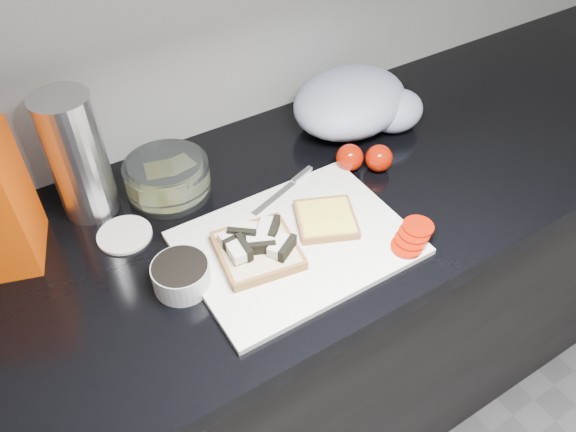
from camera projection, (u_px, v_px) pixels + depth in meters
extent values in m
cube|color=black|center=(258.00, 352.00, 1.40)|extent=(3.50, 0.60, 0.86)
cube|color=black|center=(250.00, 224.00, 1.09)|extent=(3.50, 0.64, 0.04)
cube|color=white|center=(297.00, 243.00, 1.02)|extent=(0.40, 0.30, 0.01)
cube|color=beige|center=(258.00, 251.00, 0.99)|extent=(0.15, 0.15, 0.02)
cube|color=silver|center=(233.00, 236.00, 0.99)|extent=(0.05, 0.03, 0.02)
cube|color=black|center=(233.00, 236.00, 0.99)|extent=(0.05, 0.01, 0.02)
cube|color=silver|center=(243.00, 229.00, 1.00)|extent=(0.05, 0.05, 0.02)
cube|color=black|center=(243.00, 229.00, 1.00)|extent=(0.05, 0.04, 0.02)
cube|color=silver|center=(266.00, 228.00, 1.00)|extent=(0.05, 0.05, 0.02)
cube|color=black|center=(266.00, 228.00, 1.00)|extent=(0.04, 0.04, 0.02)
cube|color=silver|center=(237.00, 251.00, 0.96)|extent=(0.03, 0.05, 0.02)
cube|color=black|center=(237.00, 251.00, 0.96)|extent=(0.01, 0.05, 0.02)
cube|color=silver|center=(260.00, 243.00, 0.98)|extent=(0.05, 0.04, 0.02)
cube|color=black|center=(260.00, 243.00, 0.98)|extent=(0.05, 0.03, 0.02)
cube|color=silver|center=(280.00, 246.00, 0.97)|extent=(0.05, 0.05, 0.02)
cube|color=black|center=(280.00, 246.00, 0.97)|extent=(0.05, 0.04, 0.02)
cube|color=beige|center=(326.00, 219.00, 1.05)|extent=(0.14, 0.14, 0.01)
cube|color=#FDE34A|center=(326.00, 216.00, 1.04)|extent=(0.12, 0.12, 0.00)
cylinder|color=#971303|center=(406.00, 247.00, 1.00)|extent=(0.07, 0.07, 0.01)
cylinder|color=#971303|center=(410.00, 240.00, 1.01)|extent=(0.06, 0.06, 0.01)
cylinder|color=#971303|center=(414.00, 233.00, 1.01)|extent=(0.06, 0.06, 0.01)
cylinder|color=#971303|center=(418.00, 227.00, 1.02)|extent=(0.07, 0.07, 0.01)
cube|color=#B1B2B6|center=(274.00, 198.00, 1.10)|extent=(0.12, 0.05, 0.00)
cube|color=#B1B2B6|center=(302.00, 175.00, 1.15)|extent=(0.06, 0.03, 0.01)
cylinder|color=#ADB2B3|center=(181.00, 276.00, 0.94)|extent=(0.10, 0.10, 0.05)
cylinder|color=black|center=(180.00, 268.00, 0.93)|extent=(0.09, 0.09, 0.01)
cylinder|color=white|center=(125.00, 235.00, 1.04)|extent=(0.11, 0.11, 0.01)
cylinder|color=silver|center=(168.00, 178.00, 1.11)|extent=(0.17, 0.17, 0.07)
cube|color=#FDE34A|center=(161.00, 181.00, 1.11)|extent=(0.06, 0.05, 0.04)
cube|color=#FFFD98|center=(181.00, 179.00, 1.13)|extent=(0.06, 0.05, 0.01)
cylinder|color=#B7B7BC|center=(77.00, 157.00, 1.01)|extent=(0.10, 0.10, 0.25)
ellipsoid|color=silver|center=(350.00, 101.00, 1.26)|extent=(0.33, 0.28, 0.12)
ellipsoid|color=silver|center=(396.00, 111.00, 1.27)|extent=(0.16, 0.14, 0.09)
sphere|color=#971303|center=(350.00, 158.00, 1.17)|extent=(0.06, 0.06, 0.06)
sphere|color=#971303|center=(379.00, 158.00, 1.17)|extent=(0.06, 0.06, 0.06)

